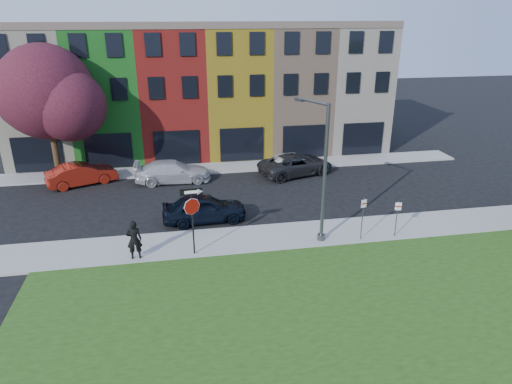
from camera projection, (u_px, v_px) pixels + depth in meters
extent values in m
plane|color=black|center=(293.00, 267.00, 21.36)|extent=(120.00, 120.00, 0.00)
cube|color=gray|center=(315.00, 234.00, 24.42)|extent=(40.00, 3.00, 0.12)
cube|color=gray|center=(205.00, 169.00, 34.57)|extent=(40.00, 2.40, 0.12)
cube|color=beige|center=(47.00, 94.00, 36.45)|extent=(5.00, 10.00, 10.00)
cube|color=#279028|center=(111.00, 92.00, 37.27)|extent=(5.00, 10.00, 10.00)
cube|color=#A7201B|center=(173.00, 91.00, 38.10)|extent=(5.00, 10.00, 10.00)
cube|color=gold|center=(232.00, 89.00, 38.92)|extent=(5.00, 10.00, 10.00)
cube|color=#977961|center=(289.00, 87.00, 39.75)|extent=(5.00, 10.00, 10.00)
cube|color=beige|center=(344.00, 86.00, 40.57)|extent=(5.00, 10.00, 10.00)
cube|color=black|center=(210.00, 146.00, 35.17)|extent=(30.00, 0.12, 2.60)
cylinder|color=black|center=(193.00, 222.00, 21.70)|extent=(0.08, 0.08, 3.35)
cylinder|color=silver|center=(192.00, 206.00, 21.37)|extent=(0.84, 0.07, 0.84)
cylinder|color=maroon|center=(192.00, 207.00, 21.35)|extent=(0.80, 0.06, 0.80)
cube|color=black|center=(191.00, 192.00, 21.10)|extent=(1.05, 0.09, 0.34)
cube|color=silver|center=(191.00, 192.00, 21.07)|extent=(0.66, 0.05, 0.14)
imported|color=black|center=(134.00, 240.00, 21.55)|extent=(0.79, 0.58, 1.97)
imported|color=black|center=(204.00, 208.00, 25.74)|extent=(2.34, 4.87, 1.60)
imported|color=maroon|center=(82.00, 174.00, 31.27)|extent=(4.82, 5.75, 1.53)
imported|color=#B5B5BA|center=(173.00, 171.00, 31.81)|extent=(2.19, 5.24, 1.51)
imported|color=black|center=(296.00, 164.00, 33.24)|extent=(5.57, 6.91, 1.53)
imported|color=white|center=(293.00, 162.00, 33.80)|extent=(3.33, 5.05, 1.51)
cylinder|color=#474A4C|center=(325.00, 175.00, 22.37)|extent=(0.18, 0.18, 7.08)
cylinder|color=#474A4C|center=(321.00, 237.00, 23.62)|extent=(0.40, 0.40, 0.30)
cylinder|color=#474A4C|center=(314.00, 102.00, 21.87)|extent=(0.93, 1.87, 0.12)
cube|color=#474A4C|center=(300.00, 100.00, 22.73)|extent=(0.45, 0.60, 0.16)
cylinder|color=#474A4C|center=(362.00, 219.00, 23.30)|extent=(0.05, 0.05, 2.34)
cube|color=silver|center=(364.00, 204.00, 22.96)|extent=(0.32, 0.10, 0.42)
cube|color=maroon|center=(364.00, 204.00, 22.95)|extent=(0.31, 0.09, 0.06)
cylinder|color=#474A4C|center=(396.00, 219.00, 23.68)|extent=(0.05, 0.05, 1.99)
cube|color=silver|center=(398.00, 206.00, 23.39)|extent=(0.31, 0.10, 0.42)
cube|color=maroon|center=(399.00, 207.00, 23.37)|extent=(0.31, 0.09, 0.06)
cylinder|color=black|center=(56.00, 152.00, 31.79)|extent=(0.44, 0.44, 3.86)
sphere|color=black|center=(46.00, 92.00, 30.27)|extent=(6.29, 6.29, 6.29)
sphere|color=black|center=(69.00, 106.00, 29.96)|extent=(4.72, 4.72, 4.72)
sphere|color=black|center=(29.00, 99.00, 31.28)|extent=(4.40, 4.40, 4.40)
sphere|color=black|center=(50.00, 74.00, 30.49)|extent=(3.77, 3.77, 3.77)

